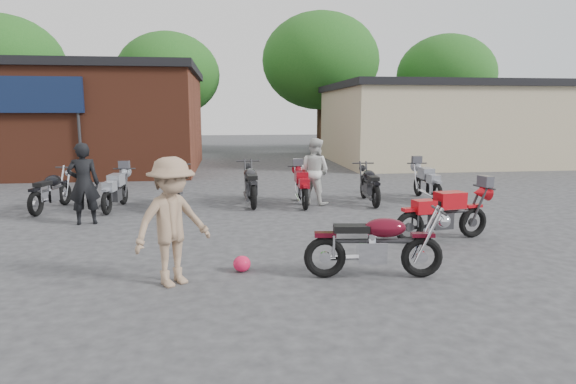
{
  "coord_description": "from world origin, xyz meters",
  "views": [
    {
      "loc": [
        -1.7,
        -7.4,
        2.42
      ],
      "look_at": [
        -0.55,
        1.68,
        0.9
      ],
      "focal_mm": 30.0,
      "sensor_mm": 36.0,
      "label": 1
    }
  ],
  "objects": [
    {
      "name": "person_tan",
      "position": [
        -2.48,
        -0.71,
        0.91
      ],
      "size": [
        1.34,
        1.25,
        1.82
      ],
      "primitive_type": "imported",
      "rotation": [
        0.0,
        0.0,
        0.65
      ],
      "color": "#98795E",
      "rests_on": "ground"
    },
    {
      "name": "sportbike",
      "position": [
        2.37,
        1.1,
        0.56
      ],
      "size": [
        2.0,
        0.95,
        1.12
      ],
      "primitive_type": null,
      "rotation": [
        0.0,
        0.0,
        0.17
      ],
      "color": "red",
      "rests_on": "ground"
    },
    {
      "name": "tree_2",
      "position": [
        4.0,
        22.0,
        4.4
      ],
      "size": [
        7.04,
        7.04,
        8.8
      ],
      "primitive_type": null,
      "color": "#124412",
      "rests_on": "ground"
    },
    {
      "name": "tree_0",
      "position": [
        -14.0,
        22.0,
        4.1
      ],
      "size": [
        6.56,
        6.56,
        8.2
      ],
      "primitive_type": null,
      "color": "#124412",
      "rests_on": "ground"
    },
    {
      "name": "row_bike_3",
      "position": [
        -1.09,
        5.27,
        0.6
      ],
      "size": [
        0.75,
        2.09,
        1.2
      ],
      "primitive_type": null,
      "rotation": [
        0.0,
        0.0,
        1.6
      ],
      "color": "#242427",
      "rests_on": "ground"
    },
    {
      "name": "row_bike_4",
      "position": [
        0.23,
        4.94,
        0.53
      ],
      "size": [
        0.65,
        1.84,
        1.06
      ],
      "primitive_type": null,
      "rotation": [
        0.0,
        0.0,
        1.55
      ],
      "color": "#A50D19",
      "rests_on": "ground"
    },
    {
      "name": "row_bike_1",
      "position": [
        -4.51,
        4.98,
        0.53
      ],
      "size": [
        0.76,
        1.87,
        1.06
      ],
      "primitive_type": null,
      "rotation": [
        0.0,
        0.0,
        1.48
      ],
      "color": "#979AA4",
      "rests_on": "ground"
    },
    {
      "name": "stucco_building",
      "position": [
        8.5,
        15.0,
        1.75
      ],
      "size": [
        10.0,
        8.0,
        3.5
      ],
      "primitive_type": "cube",
      "color": "tan",
      "rests_on": "ground"
    },
    {
      "name": "vintage_motorcycle",
      "position": [
        0.45,
        -0.79,
        0.57
      ],
      "size": [
        2.04,
        0.87,
        1.15
      ],
      "primitive_type": null,
      "rotation": [
        0.0,
        0.0,
        -0.12
      ],
      "color": "#520A18",
      "rests_on": "ground"
    },
    {
      "name": "ground",
      "position": [
        0.0,
        0.0,
        0.0
      ],
      "size": [
        90.0,
        90.0,
        0.0
      ],
      "primitive_type": "plane",
      "color": "#2F2F32"
    },
    {
      "name": "row_bike_2",
      "position": [
        -2.96,
        4.92,
        0.58
      ],
      "size": [
        0.75,
        2.03,
        1.16
      ],
      "primitive_type": null,
      "rotation": [
        0.0,
        0.0,
        1.62
      ],
      "color": "black",
      "rests_on": "ground"
    },
    {
      "name": "row_bike_5",
      "position": [
        2.09,
        5.0,
        0.56
      ],
      "size": [
        0.76,
        1.96,
        1.12
      ],
      "primitive_type": null,
      "rotation": [
        0.0,
        0.0,
        1.51
      ],
      "color": "black",
      "rests_on": "ground"
    },
    {
      "name": "person_dark",
      "position": [
        -4.79,
        3.36,
        0.89
      ],
      "size": [
        0.73,
        0.55,
        1.79
      ],
      "primitive_type": "imported",
      "rotation": [
        0.0,
        0.0,
        3.35
      ],
      "color": "black",
      "rests_on": "ground"
    },
    {
      "name": "person_light",
      "position": [
        0.59,
        5.06,
        0.88
      ],
      "size": [
        1.07,
        1.07,
        1.75
      ],
      "primitive_type": "imported",
      "rotation": [
        0.0,
        0.0,
        2.37
      ],
      "color": "silver",
      "rests_on": "ground"
    },
    {
      "name": "row_bike_6",
      "position": [
        3.8,
        5.22,
        0.53
      ],
      "size": [
        0.65,
        1.85,
        1.07
      ],
      "primitive_type": null,
      "rotation": [
        0.0,
        0.0,
        1.55
      ],
      "color": "gray",
      "rests_on": "ground"
    },
    {
      "name": "row_bike_0",
      "position": [
        -6.06,
        5.05,
        0.55
      ],
      "size": [
        0.93,
        1.98,
        1.1
      ],
      "primitive_type": null,
      "rotation": [
        0.0,
        0.0,
        1.41
      ],
      "color": "black",
      "rests_on": "ground"
    },
    {
      "name": "helmet",
      "position": [
        -1.51,
        -0.27,
        0.12
      ],
      "size": [
        0.31,
        0.31,
        0.25
      ],
      "primitive_type": "ellipsoid",
      "rotation": [
        0.0,
        0.0,
        -0.15
      ],
      "color": "#DA1743",
      "rests_on": "ground"
    },
    {
      "name": "tree_3",
      "position": [
        12.0,
        22.0,
        3.8
      ],
      "size": [
        6.08,
        6.08,
        7.6
      ],
      "primitive_type": null,
      "color": "#124412",
      "rests_on": "ground"
    },
    {
      "name": "tree_1",
      "position": [
        -5.0,
        22.0,
        3.7
      ],
      "size": [
        5.92,
        5.92,
        7.4
      ],
      "primitive_type": null,
      "color": "#124412",
      "rests_on": "ground"
    },
    {
      "name": "brick_building",
      "position": [
        -9.0,
        14.0,
        2.0
      ],
      "size": [
        12.0,
        8.0,
        4.0
      ],
      "primitive_type": "cube",
      "color": "brown",
      "rests_on": "ground"
    }
  ]
}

